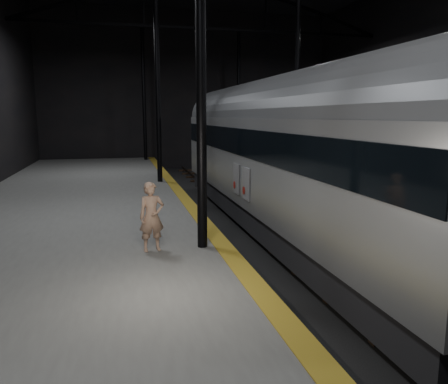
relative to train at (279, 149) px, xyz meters
name	(u,v)px	position (x,y,z in m)	size (l,w,h in m)	color
ground	(281,235)	(0.00, -0.48, -3.21)	(44.00, 44.00, 0.00)	black
platform_left	(73,234)	(-7.50, -0.48, -2.71)	(9.00, 43.80, 1.00)	#535351
tactile_strip	(197,213)	(-3.25, -0.48, -2.21)	(0.50, 43.80, 0.01)	olive
track	(282,233)	(0.00, -0.48, -3.14)	(2.40, 43.00, 0.24)	#3F3328
train	(279,149)	(0.00, 0.00, 0.00)	(3.22, 21.54, 5.76)	#A6A9AE
woman	(152,217)	(-5.12, -4.51, -1.32)	(0.65, 0.43, 1.79)	tan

